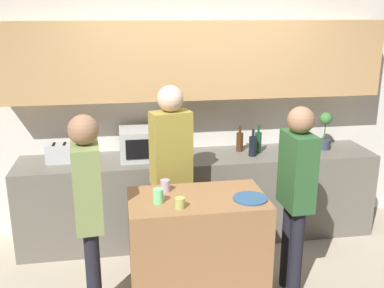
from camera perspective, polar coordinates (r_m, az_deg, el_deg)
back_wall at (r=4.63m, az=0.40°, el=7.24°), size 6.40×0.40×2.70m
back_counter at (r=4.69m, az=0.94°, el=-6.66°), size 3.60×0.62×0.88m
kitchen_island at (r=3.65m, az=0.66°, el=-13.47°), size 1.05×0.61×0.92m
microwave at (r=4.46m, az=-5.84°, el=0.09°), size 0.52×0.39×0.30m
toaster at (r=4.51m, az=-16.43°, el=-1.12°), size 0.26×0.16×0.18m
potted_plant at (r=4.92m, az=16.52°, el=1.63°), size 0.14×0.14×0.39m
bottle_0 at (r=4.69m, az=6.07°, el=0.32°), size 0.07×0.07×0.27m
bottle_1 at (r=4.55m, az=7.72°, el=-0.23°), size 0.08×0.08×0.28m
bottle_2 at (r=4.66m, az=8.38°, el=0.26°), size 0.07×0.07×0.30m
plate_on_island at (r=3.43m, az=7.41°, el=-6.86°), size 0.26×0.26×0.01m
cup_0 at (r=3.24m, az=-1.55°, el=-7.49°), size 0.08×0.08×0.08m
cup_1 at (r=3.33m, az=-4.31°, el=-6.60°), size 0.08×0.08×0.11m
cup_2 at (r=3.53m, az=-3.42°, el=-5.30°), size 0.07×0.07×0.10m
person_left at (r=3.68m, az=13.09°, el=-5.33°), size 0.21×0.35×1.59m
person_center at (r=3.33m, az=-13.01°, el=-7.45°), size 0.22×0.35×1.61m
person_right at (r=3.91m, az=-2.66°, el=-2.48°), size 0.37×0.26×1.70m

